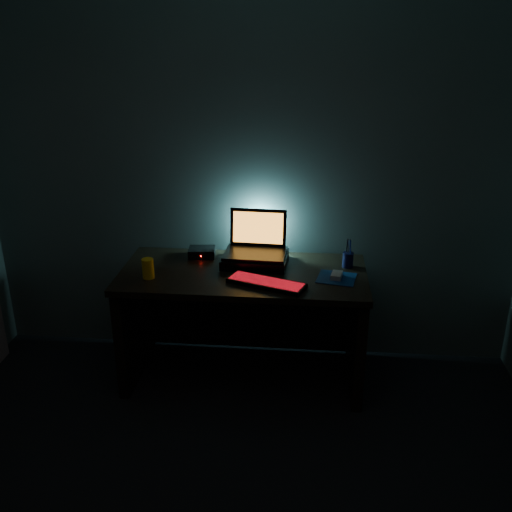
# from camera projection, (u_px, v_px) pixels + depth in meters

# --- Properties ---
(room) EXTENTS (3.50, 4.00, 2.50)m
(room) POSITION_uv_depth(u_px,v_px,m) (183.00, 330.00, 1.79)
(room) COLOR black
(room) RESTS_ON ground
(desk) EXTENTS (1.50, 0.70, 0.75)m
(desk) POSITION_uv_depth(u_px,v_px,m) (244.00, 305.00, 3.62)
(desk) COLOR black
(desk) RESTS_ON ground
(riser) EXTENTS (0.42, 0.32, 0.06)m
(riser) POSITION_uv_depth(u_px,v_px,m) (255.00, 259.00, 3.58)
(riser) COLOR black
(riser) RESTS_ON desk
(laptop) EXTENTS (0.39, 0.30, 0.26)m
(laptop) POSITION_uv_depth(u_px,v_px,m) (256.00, 243.00, 3.59)
(laptop) COLOR black
(laptop) RESTS_ON riser
(keyboard) EXTENTS (0.48, 0.29, 0.03)m
(keyboard) POSITION_uv_depth(u_px,v_px,m) (266.00, 283.00, 3.28)
(keyboard) COLOR black
(keyboard) RESTS_ON desk
(mousepad) EXTENTS (0.25, 0.24, 0.00)m
(mousepad) POSITION_uv_depth(u_px,v_px,m) (336.00, 278.00, 3.38)
(mousepad) COLOR navy
(mousepad) RESTS_ON desk
(mouse) EXTENTS (0.08, 0.11, 0.03)m
(mouse) POSITION_uv_depth(u_px,v_px,m) (337.00, 275.00, 3.37)
(mouse) COLOR #97979D
(mouse) RESTS_ON mousepad
(pen_cup) EXTENTS (0.09, 0.09, 0.10)m
(pen_cup) POSITION_uv_depth(u_px,v_px,m) (348.00, 260.00, 3.52)
(pen_cup) COLOR black
(pen_cup) RESTS_ON desk
(juice_glass) EXTENTS (0.08, 0.08, 0.12)m
(juice_glass) POSITION_uv_depth(u_px,v_px,m) (148.00, 268.00, 3.36)
(juice_glass) COLOR #E9A90C
(juice_glass) RESTS_ON desk
(router) EXTENTS (0.18, 0.15, 0.06)m
(router) POSITION_uv_depth(u_px,v_px,m) (202.00, 252.00, 3.69)
(router) COLOR black
(router) RESTS_ON desk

